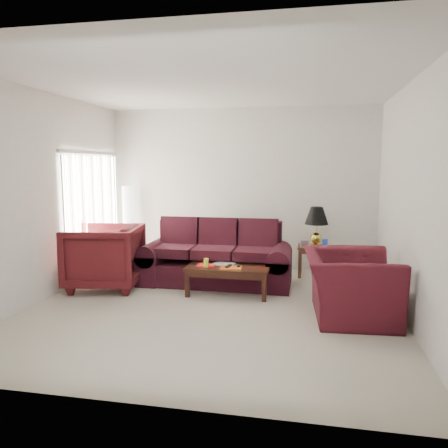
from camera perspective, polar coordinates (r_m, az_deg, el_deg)
name	(u,v)px	position (r m, az deg, el deg)	size (l,w,h in m)	color
floor	(212,308)	(6.11, -1.57, -10.87)	(5.00, 5.00, 0.00)	#BDB4A1
blinds	(93,215)	(7.92, -16.79, 1.10)	(0.10, 2.00, 2.16)	silver
sofa	(215,254)	(7.18, -1.12, -3.90)	(2.46, 1.06, 1.00)	black
throw_pillow	(195,230)	(8.11, -3.78, -0.78)	(0.40, 0.12, 0.40)	black
end_table	(312,261)	(7.87, 11.38, -4.75)	(0.49, 0.49, 0.54)	#472818
table_lamp	(316,226)	(7.82, 11.97, -0.29)	(0.41, 0.41, 0.68)	gold
clock	(304,244)	(7.64, 10.44, -2.55)	(0.13, 0.05, 0.13)	silver
blue_canister	(325,244)	(7.68, 13.05, -2.50)	(0.09, 0.09, 0.15)	#1C3BB6
picture_frame	(307,240)	(8.01, 10.74, -2.00)	(0.12, 0.02, 0.15)	silver
floor_lamp	(129,225)	(8.64, -12.34, -0.19)	(0.25, 0.25, 1.57)	silver
armchair_left	(104,257)	(7.19, -15.38, -4.14)	(1.08, 1.11, 1.01)	#440F13
armchair_right	(350,286)	(5.86, 16.08, -7.75)	(1.28, 1.12, 0.83)	#3C0E16
coffee_table	(228,280)	(6.66, 0.57, -7.34)	(1.25, 0.62, 0.44)	black
magazine_red	(206,265)	(6.63, -2.31, -5.41)	(0.26, 0.20, 0.01)	red
magazine_white	(224,264)	(6.71, -0.05, -5.23)	(0.30, 0.23, 0.02)	silver
magazine_orange	(231,268)	(6.47, 0.92, -5.72)	(0.31, 0.23, 0.02)	orange
remote_a	(228,266)	(6.49, 0.59, -5.50)	(0.05, 0.18, 0.02)	black
remote_b	(239,265)	(6.54, 1.95, -5.39)	(0.05, 0.17, 0.02)	black
yellow_glass	(206,263)	(6.53, -2.34, -5.09)	(0.08, 0.08, 0.13)	yellow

